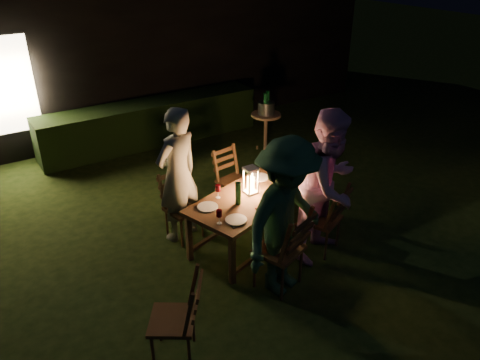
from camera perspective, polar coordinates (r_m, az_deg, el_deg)
garden_envelope at (r=11.15m, az=-13.89°, el=16.70°), size 40.00×40.00×3.20m
dining_table at (r=5.81m, az=1.37°, el=-2.52°), size 1.84×1.30×0.69m
chair_near_left at (r=5.30m, az=4.88°, el=-9.95°), size 0.62×0.64×1.06m
chair_near_right at (r=5.95m, az=9.93°, el=-5.98°), size 0.58×0.60×0.97m
chair_far_left at (r=6.16m, az=-6.91°, el=-4.58°), size 0.49×0.51×0.93m
chair_far_right at (r=6.78m, az=-0.82°, el=-1.18°), size 0.48×0.50×0.92m
chair_end at (r=6.85m, az=7.80°, el=-0.85°), size 0.63×0.62×1.02m
chair_spare at (r=4.59m, az=-7.89°, el=-17.89°), size 0.61×0.61×0.95m
person_house_side at (r=5.89m, az=-7.60°, el=0.59°), size 0.75×0.60×1.78m
person_opp_right at (r=5.60m, az=10.88°, el=-0.64°), size 1.08×0.95×1.87m
person_opp_left at (r=4.94m, az=5.60°, el=-4.71°), size 1.33×1.00×1.82m
lantern at (r=5.76m, az=1.32°, el=-0.22°), size 0.16×0.16×0.35m
plate_far_left at (r=5.54m, az=-3.97°, el=-3.29°), size 0.25×0.25×0.01m
plate_near_left at (r=5.28m, az=-0.49°, el=-4.87°), size 0.25×0.25×0.01m
plate_far_right at (r=6.20m, az=2.39°, el=0.35°), size 0.25×0.25×0.01m
plate_near_right at (r=5.98m, az=5.73°, el=-0.89°), size 0.25×0.25×0.01m
wineglass_a at (r=5.69m, az=-2.70°, el=-1.41°), size 0.06×0.06×0.18m
wineglass_b at (r=5.19m, az=-2.55°, el=-4.51°), size 0.06×0.06×0.18m
wineglass_c at (r=5.80m, az=5.41°, el=-0.92°), size 0.06×0.06×0.18m
wineglass_d at (r=6.27m, az=3.65°, el=1.44°), size 0.06×0.06×0.18m
wineglass_e at (r=5.50m, az=3.18°, el=-2.51°), size 0.06×0.06×0.18m
bottle_table at (r=5.54m, az=-0.22°, el=-1.65°), size 0.07×0.07×0.28m
napkin_left at (r=5.50m, az=3.01°, el=-3.52°), size 0.18×0.14×0.01m
napkin_right at (r=6.01m, az=6.90°, el=-0.79°), size 0.18×0.14×0.01m
phone at (r=5.20m, az=-0.31°, el=-5.52°), size 0.14×0.07×0.01m
side_table at (r=8.48m, az=3.18°, el=7.52°), size 0.54×0.54×0.72m
ice_bucket at (r=8.41m, az=3.22°, el=8.77°), size 0.30×0.30×0.22m
bottle_bucket_a at (r=8.34m, az=3.10°, el=8.96°), size 0.07×0.07×0.32m
bottle_bucket_b at (r=8.45m, az=3.35°, el=9.22°), size 0.07×0.07×0.32m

